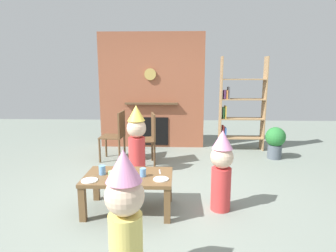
{
  "coord_description": "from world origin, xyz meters",
  "views": [
    {
      "loc": [
        0.29,
        -3.45,
        1.61
      ],
      "look_at": [
        0.15,
        0.4,
        0.87
      ],
      "focal_mm": 30.51,
      "sensor_mm": 36.0,
      "label": 1
    }
  ],
  "objects_px": {
    "coffee_table": "(128,181)",
    "paper_plate_rear": "(161,179)",
    "paper_cup_far_left": "(143,172)",
    "potted_plant_tall": "(275,141)",
    "bookshelf": "(239,107)",
    "birthday_cake_slice": "(121,170)",
    "child_in_pink": "(222,169)",
    "child_by_the_chairs": "(137,138)",
    "paper_cup_center": "(118,165)",
    "paper_plate_front": "(89,180)",
    "paper_cup_near_left": "(112,176)",
    "paper_cup_near_right": "(126,176)",
    "child_with_cone_hat": "(125,215)",
    "dining_chair_left": "(117,133)",
    "dining_chair_middle": "(148,136)",
    "paper_cup_far_right": "(102,170)"
  },
  "relations": [
    {
      "from": "coffee_table",
      "to": "paper_plate_front",
      "type": "height_order",
      "value": "paper_plate_front"
    },
    {
      "from": "coffee_table",
      "to": "potted_plant_tall",
      "type": "relative_size",
      "value": 1.69
    },
    {
      "from": "bookshelf",
      "to": "birthday_cake_slice",
      "type": "bearing_deg",
      "value": -125.25
    },
    {
      "from": "bookshelf",
      "to": "dining_chair_middle",
      "type": "xyz_separation_m",
      "value": [
        -1.76,
        -1.04,
        -0.37
      ]
    },
    {
      "from": "paper_plate_front",
      "to": "child_with_cone_hat",
      "type": "distance_m",
      "value": 1.15
    },
    {
      "from": "paper_cup_near_right",
      "to": "birthday_cake_slice",
      "type": "xyz_separation_m",
      "value": [
        -0.09,
        0.2,
        -0.0
      ]
    },
    {
      "from": "dining_chair_middle",
      "to": "birthday_cake_slice",
      "type": "bearing_deg",
      "value": 73.67
    },
    {
      "from": "bookshelf",
      "to": "child_in_pink",
      "type": "xyz_separation_m",
      "value": [
        -0.74,
        -2.69,
        -0.38
      ]
    },
    {
      "from": "paper_cup_near_left",
      "to": "birthday_cake_slice",
      "type": "relative_size",
      "value": 1.1
    },
    {
      "from": "paper_cup_far_left",
      "to": "paper_plate_front",
      "type": "distance_m",
      "value": 0.59
    },
    {
      "from": "paper_cup_center",
      "to": "child_by_the_chairs",
      "type": "relative_size",
      "value": 0.08
    },
    {
      "from": "paper_plate_front",
      "to": "child_in_pink",
      "type": "height_order",
      "value": "child_in_pink"
    },
    {
      "from": "child_in_pink",
      "to": "child_by_the_chairs",
      "type": "distance_m",
      "value": 1.65
    },
    {
      "from": "bookshelf",
      "to": "paper_plate_rear",
      "type": "xyz_separation_m",
      "value": [
        -1.43,
        -2.87,
        -0.45
      ]
    },
    {
      "from": "bookshelf",
      "to": "paper_cup_center",
      "type": "distance_m",
      "value": 3.23
    },
    {
      "from": "paper_cup_far_right",
      "to": "paper_plate_front",
      "type": "height_order",
      "value": "paper_cup_far_right"
    },
    {
      "from": "bookshelf",
      "to": "birthday_cake_slice",
      "type": "height_order",
      "value": "bookshelf"
    },
    {
      "from": "paper_cup_near_left",
      "to": "child_by_the_chairs",
      "type": "bearing_deg",
      "value": 87.19
    },
    {
      "from": "paper_cup_center",
      "to": "birthday_cake_slice",
      "type": "height_order",
      "value": "birthday_cake_slice"
    },
    {
      "from": "child_in_pink",
      "to": "birthday_cake_slice",
      "type": "bearing_deg",
      "value": -2.85
    },
    {
      "from": "paper_cup_near_left",
      "to": "paper_cup_near_right",
      "type": "xyz_separation_m",
      "value": [
        0.15,
        0.03,
        -0.01
      ]
    },
    {
      "from": "paper_cup_far_right",
      "to": "paper_cup_center",
      "type": "bearing_deg",
      "value": 53.93
    },
    {
      "from": "child_with_cone_hat",
      "to": "dining_chair_left",
      "type": "distance_m",
      "value": 3.17
    },
    {
      "from": "coffee_table",
      "to": "paper_plate_rear",
      "type": "height_order",
      "value": "paper_plate_rear"
    },
    {
      "from": "paper_cup_near_right",
      "to": "child_with_cone_hat",
      "type": "height_order",
      "value": "child_with_cone_hat"
    },
    {
      "from": "dining_chair_left",
      "to": "potted_plant_tall",
      "type": "height_order",
      "value": "dining_chair_left"
    },
    {
      "from": "child_in_pink",
      "to": "potted_plant_tall",
      "type": "bearing_deg",
      "value": -125.31
    },
    {
      "from": "coffee_table",
      "to": "paper_cup_far_left",
      "type": "relative_size",
      "value": 10.52
    },
    {
      "from": "paper_plate_front",
      "to": "birthday_cake_slice",
      "type": "xyz_separation_m",
      "value": [
        0.3,
        0.24,
        0.04
      ]
    },
    {
      "from": "child_by_the_chairs",
      "to": "paper_plate_front",
      "type": "bearing_deg",
      "value": -16.09
    },
    {
      "from": "paper_cup_center",
      "to": "child_in_pink",
      "type": "bearing_deg",
      "value": -7.56
    },
    {
      "from": "child_by_the_chairs",
      "to": "potted_plant_tall",
      "type": "distance_m",
      "value": 2.63
    },
    {
      "from": "paper_cup_near_left",
      "to": "paper_cup_center",
      "type": "xyz_separation_m",
      "value": [
        -0.01,
        0.39,
        -0.01
      ]
    },
    {
      "from": "paper_cup_far_right",
      "to": "child_by_the_chairs",
      "type": "distance_m",
      "value": 1.25
    },
    {
      "from": "paper_cup_center",
      "to": "paper_cup_far_left",
      "type": "distance_m",
      "value": 0.42
    },
    {
      "from": "child_by_the_chairs",
      "to": "dining_chair_middle",
      "type": "distance_m",
      "value": 0.49
    },
    {
      "from": "paper_cup_near_left",
      "to": "dining_chair_left",
      "type": "xyz_separation_m",
      "value": [
        -0.39,
        2.09,
        0.02
      ]
    },
    {
      "from": "paper_plate_front",
      "to": "birthday_cake_slice",
      "type": "bearing_deg",
      "value": 38.59
    },
    {
      "from": "paper_plate_rear",
      "to": "paper_cup_center",
      "type": "bearing_deg",
      "value": 147.65
    },
    {
      "from": "paper_cup_near_right",
      "to": "paper_cup_center",
      "type": "xyz_separation_m",
      "value": [
        -0.16,
        0.36,
        -0.0
      ]
    },
    {
      "from": "paper_cup_far_right",
      "to": "birthday_cake_slice",
      "type": "relative_size",
      "value": 1.05
    },
    {
      "from": "paper_cup_near_left",
      "to": "child_in_pink",
      "type": "height_order",
      "value": "child_in_pink"
    },
    {
      "from": "paper_plate_front",
      "to": "child_in_pink",
      "type": "xyz_separation_m",
      "value": [
        1.47,
        0.25,
        0.07
      ]
    },
    {
      "from": "child_by_the_chairs",
      "to": "dining_chair_left",
      "type": "height_order",
      "value": "child_by_the_chairs"
    },
    {
      "from": "paper_cup_far_left",
      "to": "potted_plant_tall",
      "type": "relative_size",
      "value": 0.16
    },
    {
      "from": "paper_cup_center",
      "to": "child_by_the_chairs",
      "type": "bearing_deg",
      "value": 85.56
    },
    {
      "from": "bookshelf",
      "to": "paper_cup_center",
      "type": "relative_size",
      "value": 21.93
    },
    {
      "from": "paper_plate_front",
      "to": "paper_cup_center",
      "type": "bearing_deg",
      "value": 60.16
    },
    {
      "from": "coffee_table",
      "to": "child_by_the_chairs",
      "type": "xyz_separation_m",
      "value": [
        -0.08,
        1.24,
        0.22
      ]
    },
    {
      "from": "potted_plant_tall",
      "to": "coffee_table",
      "type": "bearing_deg",
      "value": -138.26
    }
  ]
}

